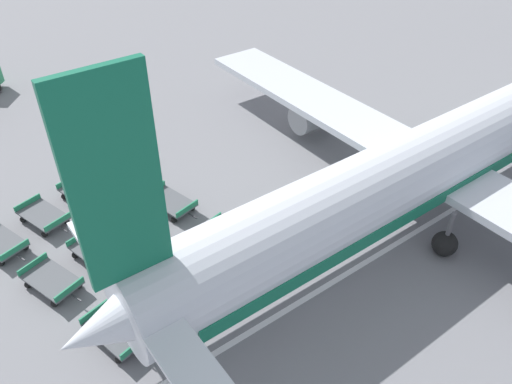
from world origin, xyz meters
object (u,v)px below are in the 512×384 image
(baggage_dolly_row_near_col_c, at_px, (116,331))
(baggage_dolly_row_mid_a_col_a, at_px, (43,216))
(airplane, at_px, (452,152))
(baggage_dolly_row_near_col_a, at_px, (0,243))
(baggage_dolly_row_mid_b_col_c, at_px, (195,263))
(baggage_dolly_row_mid_a_col_c, at_px, (162,295))
(baggage_dolly_row_far_col_c, at_px, (230,237))
(baggage_dolly_row_near_col_b, at_px, (52,280))
(baggage_dolly_row_mid_b_col_a, at_px, (83,194))
(baggage_dolly_row_mid_a_col_b, at_px, (97,252))
(baggage_dolly_row_far_col_b, at_px, (171,202))
(baggage_dolly_row_mid_b_col_b, at_px, (134,228))
(baggage_dolly_row_far_col_a, at_px, (117,173))

(baggage_dolly_row_near_col_c, relative_size, baggage_dolly_row_mid_a_col_a, 0.99)
(airplane, height_order, baggage_dolly_row_near_col_a, airplane)
(baggage_dolly_row_mid_b_col_c, bearing_deg, baggage_dolly_row_near_col_c, -80.87)
(baggage_dolly_row_mid_a_col_c, distance_m, baggage_dolly_row_far_col_c, 5.01)
(baggage_dolly_row_near_col_b, relative_size, baggage_dolly_row_mid_a_col_c, 1.01)
(baggage_dolly_row_near_col_b, xyz_separation_m, baggage_dolly_row_mid_b_col_a, (-5.17, 4.55, 0.00))
(baggage_dolly_row_near_col_b, distance_m, baggage_dolly_row_mid_a_col_b, 2.57)
(baggage_dolly_row_mid_a_col_b, height_order, baggage_dolly_row_mid_b_col_a, same)
(baggage_dolly_row_near_col_b, distance_m, baggage_dolly_row_mid_b_col_a, 6.88)
(baggage_dolly_row_mid_a_col_c, distance_m, baggage_dolly_row_mid_b_col_a, 9.70)
(baggage_dolly_row_near_col_c, height_order, baggage_dolly_row_far_col_c, same)
(baggage_dolly_row_mid_a_col_c, distance_m, baggage_dolly_row_far_col_b, 6.96)
(baggage_dolly_row_mid_b_col_b, distance_m, baggage_dolly_row_far_col_a, 5.59)
(baggage_dolly_row_near_col_a, bearing_deg, baggage_dolly_row_mid_b_col_a, 98.55)
(baggage_dolly_row_far_col_a, xyz_separation_m, baggage_dolly_row_far_col_c, (9.37, 1.07, 0.00))
(baggage_dolly_row_near_col_b, bearing_deg, baggage_dolly_row_far_col_b, 96.43)
(baggage_dolly_row_mid_b_col_c, height_order, baggage_dolly_row_far_col_c, same)
(baggage_dolly_row_far_col_b, bearing_deg, baggage_dolly_row_mid_a_col_c, -40.29)
(baggage_dolly_row_near_col_a, relative_size, baggage_dolly_row_near_col_b, 1.00)
(baggage_dolly_row_near_col_a, distance_m, baggage_dolly_row_near_col_c, 9.22)
(baggage_dolly_row_near_col_c, bearing_deg, baggage_dolly_row_mid_a_col_c, 96.57)
(airplane, distance_m, baggage_dolly_row_near_col_a, 24.68)
(baggage_dolly_row_mid_a_col_a, relative_size, baggage_dolly_row_mid_b_col_c, 1.00)
(baggage_dolly_row_mid_a_col_a, xyz_separation_m, baggage_dolly_row_mid_a_col_b, (4.68, 0.64, 0.00))
(baggage_dolly_row_near_col_b, xyz_separation_m, baggage_dolly_row_mid_a_col_c, (4.44, 3.22, 0.00))
(baggage_dolly_row_near_col_a, relative_size, baggage_dolly_row_far_col_c, 1.01)
(baggage_dolly_row_mid_a_col_a, xyz_separation_m, baggage_dolly_row_far_col_a, (-0.77, 5.19, 0.00))
(baggage_dolly_row_near_col_c, bearing_deg, baggage_dolly_row_far_col_c, 97.64)
(baggage_dolly_row_near_col_c, relative_size, baggage_dolly_row_far_col_c, 1.00)
(baggage_dolly_row_near_col_a, relative_size, baggage_dolly_row_far_col_a, 1.00)
(airplane, distance_m, baggage_dolly_row_far_col_a, 19.86)
(baggage_dolly_row_far_col_a, bearing_deg, baggage_dolly_row_near_col_c, -32.07)
(baggage_dolly_row_near_col_c, relative_size, baggage_dolly_row_mid_a_col_c, 1.00)
(baggage_dolly_row_near_col_c, xyz_separation_m, baggage_dolly_row_mid_a_col_b, (-4.93, 1.96, 0.00))
(baggage_dolly_row_near_col_a, xyz_separation_m, baggage_dolly_row_mid_a_col_a, (-0.49, 2.61, 0.00))
(baggage_dolly_row_mid_b_col_c, height_order, baggage_dolly_row_far_col_b, same)
(baggage_dolly_row_far_col_c, bearing_deg, baggage_dolly_row_mid_b_col_b, -142.78)
(baggage_dolly_row_near_col_b, relative_size, baggage_dolly_row_mid_b_col_a, 1.01)
(baggage_dolly_row_mid_b_col_b, xyz_separation_m, baggage_dolly_row_mid_b_col_c, (4.42, 0.64, 0.00))
(baggage_dolly_row_near_col_a, distance_m, baggage_dolly_row_mid_a_col_b, 5.31)
(baggage_dolly_row_mid_b_col_c, bearing_deg, baggage_dolly_row_mid_a_col_c, -78.13)
(baggage_dolly_row_mid_a_col_b, relative_size, baggage_dolly_row_far_col_b, 1.00)
(baggage_dolly_row_mid_b_col_b, height_order, baggage_dolly_row_far_col_c, same)
(baggage_dolly_row_mid_a_col_a, bearing_deg, baggage_dolly_row_mid_b_col_c, 22.80)
(baggage_dolly_row_near_col_b, relative_size, baggage_dolly_row_far_col_b, 1.01)
(baggage_dolly_row_mid_a_col_a, xyz_separation_m, baggage_dolly_row_mid_b_col_c, (8.81, 3.70, 0.00))
(baggage_dolly_row_mid_a_col_b, relative_size, baggage_dolly_row_mid_b_col_c, 1.00)
(baggage_dolly_row_mid_b_col_a, xyz_separation_m, baggage_dolly_row_far_col_a, (-0.48, 2.57, 0.00))
(baggage_dolly_row_near_col_c, distance_m, baggage_dolly_row_far_col_a, 12.26)
(airplane, distance_m, baggage_dolly_row_mid_a_col_c, 17.24)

